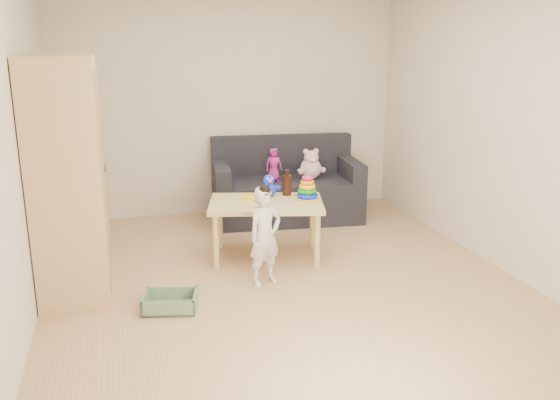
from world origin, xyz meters
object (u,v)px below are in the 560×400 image
object	(u,v)px
sofa	(286,199)
toddler	(265,237)
play_table	(266,230)
wardrobe	(68,176)

from	to	relation	value
sofa	toddler	xyz separation A→B (m)	(-0.70, -1.76, 0.18)
sofa	play_table	bearing A→B (deg)	-109.18
sofa	toddler	bearing A→B (deg)	-106.09
wardrobe	toddler	world-z (taller)	wardrobe
play_table	sofa	bearing A→B (deg)	65.21
sofa	play_table	size ratio (longest dim) A/B	1.58
play_table	toddler	size ratio (longest dim) A/B	1.28
sofa	play_table	xyz separation A→B (m)	(-0.54, -1.16, 0.04)
sofa	play_table	distance (m)	1.28
play_table	toddler	xyz separation A→B (m)	(-0.16, -0.60, 0.14)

